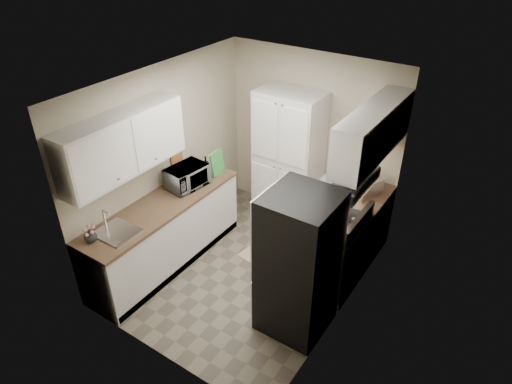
# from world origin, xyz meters

# --- Properties ---
(ground) EXTENTS (3.20, 3.20, 0.00)m
(ground) POSITION_xyz_m (0.00, 0.00, 0.00)
(ground) COLOR #665B4C
(ground) RESTS_ON ground
(room_shell) EXTENTS (2.64, 3.24, 2.52)m
(room_shell) POSITION_xyz_m (-0.02, -0.01, 1.63)
(room_shell) COLOR beige
(room_shell) RESTS_ON ground
(pantry_cabinet) EXTENTS (0.90, 0.55, 2.00)m
(pantry_cabinet) POSITION_xyz_m (-0.20, 1.32, 1.00)
(pantry_cabinet) COLOR silver
(pantry_cabinet) RESTS_ON ground
(base_cabinet_left) EXTENTS (0.60, 2.30, 0.88)m
(base_cabinet_left) POSITION_xyz_m (-0.99, -0.43, 0.44)
(base_cabinet_left) COLOR silver
(base_cabinet_left) RESTS_ON ground
(countertop_left) EXTENTS (0.63, 2.33, 0.04)m
(countertop_left) POSITION_xyz_m (-0.99, -0.43, 0.90)
(countertop_left) COLOR brown
(countertop_left) RESTS_ON base_cabinet_left
(base_cabinet_right) EXTENTS (0.60, 0.80, 0.88)m
(base_cabinet_right) POSITION_xyz_m (0.99, 1.19, 0.44)
(base_cabinet_right) COLOR silver
(base_cabinet_right) RESTS_ON ground
(countertop_right) EXTENTS (0.63, 0.83, 0.04)m
(countertop_right) POSITION_xyz_m (0.99, 1.19, 0.90)
(countertop_right) COLOR brown
(countertop_right) RESTS_ON base_cabinet_right
(electric_range) EXTENTS (0.71, 0.78, 1.13)m
(electric_range) POSITION_xyz_m (0.97, 0.39, 0.48)
(electric_range) COLOR #B7B7BC
(electric_range) RESTS_ON ground
(refrigerator) EXTENTS (0.70, 0.72, 1.70)m
(refrigerator) POSITION_xyz_m (0.94, -0.41, 0.85)
(refrigerator) COLOR #B7B7BC
(refrigerator) RESTS_ON ground
(microwave) EXTENTS (0.41, 0.56, 0.29)m
(microwave) POSITION_xyz_m (-0.99, 0.06, 1.06)
(microwave) COLOR silver
(microwave) RESTS_ON countertop_left
(wine_bottle) EXTENTS (0.07, 0.07, 0.27)m
(wine_bottle) POSITION_xyz_m (-0.96, 0.41, 1.06)
(wine_bottle) COLOR black
(wine_bottle) RESTS_ON countertop_left
(flower_vase) EXTENTS (0.16, 0.16, 0.15)m
(flower_vase) POSITION_xyz_m (-1.11, -1.41, 0.99)
(flower_vase) COLOR white
(flower_vase) RESTS_ON countertop_left
(cutting_board) EXTENTS (0.05, 0.27, 0.33)m
(cutting_board) POSITION_xyz_m (-0.87, 0.55, 1.09)
(cutting_board) COLOR green
(cutting_board) RESTS_ON countertop_left
(toaster_oven) EXTENTS (0.42, 0.47, 0.22)m
(toaster_oven) POSITION_xyz_m (1.00, 1.18, 1.03)
(toaster_oven) COLOR #B2B2B7
(toaster_oven) RESTS_ON countertop_right
(fruit_basket) EXTENTS (0.23, 0.23, 0.09)m
(fruit_basket) POSITION_xyz_m (1.01, 1.17, 1.19)
(fruit_basket) COLOR #DA541C
(fruit_basket) RESTS_ON toaster_oven
(kitchen_mat) EXTENTS (0.52, 0.74, 0.01)m
(kitchen_mat) POSITION_xyz_m (-0.03, 0.48, 0.01)
(kitchen_mat) COLOR tan
(kitchen_mat) RESTS_ON ground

